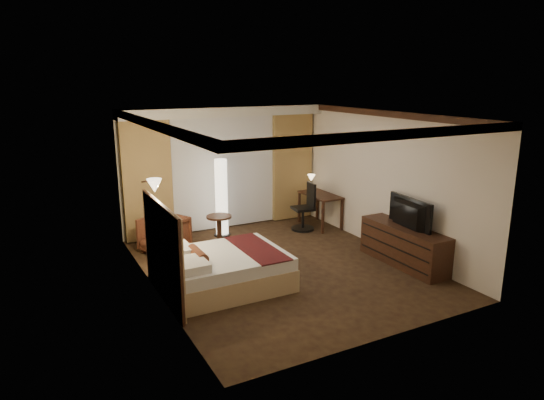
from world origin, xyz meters
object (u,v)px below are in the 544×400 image
armchair (164,233)px  television (405,210)px  floor_lamp (221,198)px  dresser (404,246)px  desk (320,210)px  side_table (219,229)px  office_chair (303,207)px  bed (225,270)px

armchair → television: size_ratio=0.69×
floor_lamp → dresser: 3.85m
desk → floor_lamp: bearing=169.4°
side_table → office_chair: (1.96, -0.07, 0.24)m
television → bed: bearing=84.0°
desk → bed: bearing=-147.2°
desk → office_chair: 0.51m
bed → side_table: bearing=70.4°
desk → television: (0.02, -2.66, 0.66)m
office_chair → floor_lamp: bearing=172.3°
side_table → dresser: dresser is taller
bed → side_table: size_ratio=3.40×
side_table → television: size_ratio=0.51×
bed → armchair: 2.08m
armchair → desk: bearing=62.2°
armchair → desk: armchair is taller
bed → floor_lamp: (0.96, 2.46, 0.55)m
bed → dresser: size_ratio=1.05×
floor_lamp → desk: bearing=-10.6°
bed → desk: size_ratio=1.77×
armchair → floor_lamp: 1.51m
bed → desk: 3.78m
desk → dresser: bearing=-88.9°
dresser → office_chair: bearing=101.5°
dresser → television: bearing=-180.0°
side_table → armchair: bearing=-178.3°
floor_lamp → office_chair: (1.74, -0.47, -0.31)m
television → office_chair: bearing=15.8°
dresser → side_table: bearing=132.8°
bed → armchair: size_ratio=2.49×
side_table → office_chair: office_chair is taller
bed → office_chair: 3.36m
desk → dresser: 2.66m
floor_lamp → television: size_ratio=1.50×
armchair → dresser: size_ratio=0.42×
armchair → desk: size_ratio=0.71×
floor_lamp → dresser: bearing=-53.6°
armchair → television: 4.53m
desk → office_chair: bearing=-174.1°
television → desk: bearing=5.3°
floor_lamp → television: 3.81m
armchair → floor_lamp: bearing=79.2°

